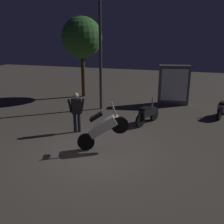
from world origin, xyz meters
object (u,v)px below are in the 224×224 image
(motorcycle_white_foreground, at_px, (103,128))
(motorcycle_pink_parked_right, at_px, (223,108))
(streetlamp_near, at_px, (100,39))
(person_rider_beside, at_px, (76,109))
(motorcycle_black_parked_left, at_px, (148,114))
(kiosk_billboard, at_px, (174,85))

(motorcycle_white_foreground, distance_m, motorcycle_pink_parked_right, 6.38)
(motorcycle_white_foreground, xyz_separation_m, streetlamp_near, (-1.66, 4.45, 2.68))
(person_rider_beside, bearing_deg, streetlamp_near, 147.94)
(motorcycle_black_parked_left, bearing_deg, motorcycle_white_foreground, -175.51)
(motorcycle_white_foreground, bearing_deg, kiosk_billboard, 57.53)
(motorcycle_white_foreground, distance_m, kiosk_billboard, 6.72)
(motorcycle_white_foreground, bearing_deg, streetlamp_near, 93.11)
(motorcycle_pink_parked_right, distance_m, streetlamp_near, 6.52)
(motorcycle_black_parked_left, distance_m, motorcycle_pink_parked_right, 3.70)
(motorcycle_black_parked_left, distance_m, streetlamp_near, 4.25)
(motorcycle_black_parked_left, xyz_separation_m, motorcycle_pink_parked_right, (3.16, 1.92, 0.00))
(motorcycle_pink_parked_right, bearing_deg, streetlamp_near, 114.48)
(motorcycle_white_foreground, relative_size, kiosk_billboard, 0.78)
(motorcycle_black_parked_left, bearing_deg, kiosk_billboard, 10.19)
(motorcycle_white_foreground, relative_size, motorcycle_black_parked_left, 1.04)
(motorcycle_black_parked_left, relative_size, person_rider_beside, 1.01)
(person_rider_beside, relative_size, streetlamp_near, 0.29)
(motorcycle_pink_parked_right, relative_size, streetlamp_near, 0.29)
(person_rider_beside, distance_m, kiosk_billboard, 6.19)
(motorcycle_pink_parked_right, xyz_separation_m, kiosk_billboard, (-2.37, 1.61, 0.61))
(person_rider_beside, bearing_deg, motorcycle_white_foreground, 15.61)
(motorcycle_black_parked_left, xyz_separation_m, person_rider_beside, (-2.43, -1.75, 0.48))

